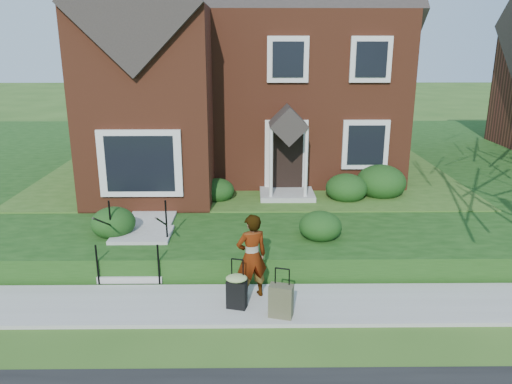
{
  "coord_description": "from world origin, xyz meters",
  "views": [
    {
      "loc": [
        0.12,
        -8.89,
        5.03
      ],
      "look_at": [
        0.24,
        2.0,
        1.79
      ],
      "focal_mm": 35.0,
      "sensor_mm": 36.0,
      "label": 1
    }
  ],
  "objects_px": {
    "front_steps": "(138,249)",
    "woman": "(252,256)",
    "suitcase_olive": "(281,301)",
    "suitcase_black": "(237,289)"
  },
  "relations": [
    {
      "from": "front_steps",
      "to": "woman",
      "type": "xyz_separation_m",
      "value": [
        2.63,
        -1.55,
        0.49
      ]
    },
    {
      "from": "front_steps",
      "to": "suitcase_olive",
      "type": "distance_m",
      "value": 3.96
    },
    {
      "from": "front_steps",
      "to": "suitcase_olive",
      "type": "bearing_deg",
      "value": -36.59
    },
    {
      "from": "woman",
      "to": "suitcase_black",
      "type": "bearing_deg",
      "value": 37.57
    },
    {
      "from": "front_steps",
      "to": "suitcase_olive",
      "type": "relative_size",
      "value": 2.09
    },
    {
      "from": "suitcase_black",
      "to": "suitcase_olive",
      "type": "bearing_deg",
      "value": -6.5
    },
    {
      "from": "front_steps",
      "to": "suitcase_black",
      "type": "xyz_separation_m",
      "value": [
        2.34,
        -2.03,
        -0.0
      ]
    },
    {
      "from": "front_steps",
      "to": "woman",
      "type": "distance_m",
      "value": 3.09
    },
    {
      "from": "woman",
      "to": "suitcase_black",
      "type": "distance_m",
      "value": 0.74
    },
    {
      "from": "woman",
      "to": "suitcase_olive",
      "type": "height_order",
      "value": "woman"
    }
  ]
}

